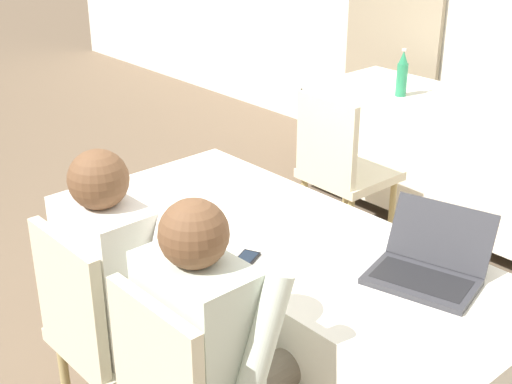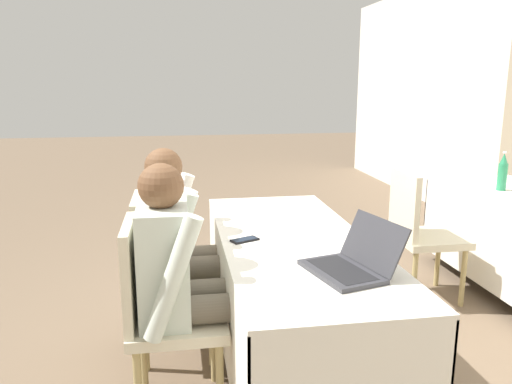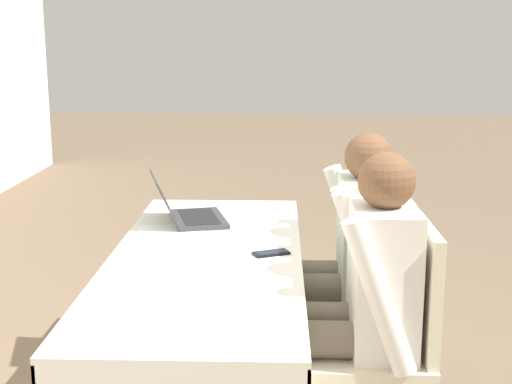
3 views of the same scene
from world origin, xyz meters
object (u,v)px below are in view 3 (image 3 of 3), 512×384
laptop (188,213)px  chair_near_right (370,287)px  cell_phone (271,253)px  person_white_shirt (347,251)px  person_checkered_shirt (360,293)px  chair_near_left (388,335)px

laptop → chair_near_right: 0.88m
chair_near_right → cell_phone: bearing=-59.8°
laptop → person_white_shirt: (-0.24, -0.70, -0.10)m
cell_phone → chair_near_right: size_ratio=0.17×
cell_phone → laptop: bearing=14.1°
chair_near_right → person_checkered_shirt: bearing=-11.6°
cell_phone → person_checkered_shirt: (-0.26, -0.32, -0.06)m
laptop → chair_near_right: bearing=-121.5°
laptop → person_white_shirt: size_ratio=0.36×
person_checkered_shirt → chair_near_left: bearing=90.0°
laptop → person_checkered_shirt: 1.03m
laptop → person_checkered_shirt: bearing=-151.5°
laptop → person_checkered_shirt: (-0.75, -0.70, -0.10)m
chair_near_left → person_white_shirt: 0.54m
laptop → person_checkered_shirt: person_checkered_shirt is taller
chair_near_left → person_checkered_shirt: (0.00, 0.10, 0.16)m
chair_near_left → person_white_shirt: bearing=-168.4°
laptop → person_checkered_shirt: size_ratio=0.36×
cell_phone → chair_near_left: size_ratio=0.17×
laptop → chair_near_left: size_ratio=0.46×
person_white_shirt → cell_phone: bearing=-52.4°
chair_near_right → person_checkered_shirt: (-0.50, 0.10, 0.16)m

